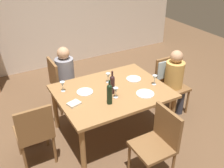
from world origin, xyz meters
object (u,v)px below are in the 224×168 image
chair_far_left (61,81)px  wine_bottle_tall_green (110,93)px  wine_glass_near_right (116,91)px  dining_table (112,95)px  wine_bottle_dark_red (112,84)px  handbag (31,137)px  wine_glass_centre (155,78)px  person_woman_host (67,74)px  person_man_bearded (175,78)px  chair_near (159,140)px  wine_glass_far (108,76)px  dinner_plate_guest_right (145,94)px  dinner_plate_guest_left (134,79)px  chair_left_end (35,131)px  dinner_plate_host (85,92)px  chair_right_end (169,77)px  wine_glass_near_left (63,85)px

chair_far_left → wine_bottle_tall_green: bearing=11.1°
wine_bottle_tall_green → wine_glass_near_right: wine_bottle_tall_green is taller
dining_table → wine_bottle_dark_red: 0.24m
wine_bottle_tall_green → handbag: (-0.96, 0.62, -0.78)m
wine_glass_centre → person_woman_host: bearing=129.8°
person_man_bearded → wine_glass_near_right: bearing=7.8°
dining_table → chair_far_left: chair_far_left is taller
chair_near → wine_glass_near_right: size_ratio=6.17×
chair_near → wine_bottle_dark_red: 0.98m
wine_glass_far → dinner_plate_guest_right: size_ratio=0.60×
person_man_bearded → wine_glass_far: person_man_bearded is taller
person_man_bearded → wine_bottle_tall_green: person_man_bearded is taller
dining_table → wine_glass_far: size_ratio=10.31×
dining_table → person_woman_host: person_woman_host is taller
chair_far_left → dinner_plate_guest_left: chair_far_left is taller
dining_table → person_man_bearded: size_ratio=1.38×
wine_bottle_dark_red → dinner_plate_guest_right: 0.48m
wine_glass_centre → wine_glass_near_right: (-0.67, -0.03, 0.00)m
chair_left_end → wine_glass_centre: bearing=-2.3°
person_woman_host → dinner_plate_guest_right: (0.67, -1.29, 0.10)m
wine_glass_centre → dinner_plate_host: 1.02m
dining_table → dinner_plate_host: 0.39m
chair_near → handbag: (-1.24, 1.32, -0.42)m
dining_table → wine_glass_centre: 0.67m
chair_right_end → wine_bottle_tall_green: 1.43m
wine_glass_far → chair_near: bearing=-88.8°
chair_left_end → wine_bottle_dark_red: (1.11, 0.02, 0.35)m
chair_near → person_woman_host: person_woman_host is taller
dining_table → chair_right_end: 1.16m
chair_right_end → wine_glass_near_left: 1.79m
wine_glass_centre → wine_bottle_tall_green: bearing=-171.8°
wine_glass_near_left → dinner_plate_guest_left: wine_glass_near_left is taller
person_man_bearded → wine_bottle_dark_red: person_man_bearded is taller
chair_near → person_man_bearded: (1.06, 0.95, 0.11)m
chair_left_end → wine_bottle_tall_green: wine_bottle_tall_green is taller
dinner_plate_guest_left → chair_near: bearing=-108.1°
wine_bottle_tall_green → chair_far_left: bearing=101.1°
wine_glass_near_right → dinner_plate_guest_right: wine_glass_near_right is taller
wine_glass_centre → handbag: (-1.77, 0.51, -0.74)m
dinner_plate_guest_left → chair_far_left: bearing=135.9°
chair_far_left → wine_glass_near_right: (0.38, -1.16, 0.31)m
dinner_plate_guest_left → handbag: dinner_plate_guest_left is taller
dinner_plate_host → dinner_plate_guest_right: 0.84m
wine_glass_near_left → wine_glass_far: same height
chair_far_left → wine_bottle_dark_red: size_ratio=2.73×
dining_table → dinner_plate_guest_right: size_ratio=6.19×
chair_near → chair_left_end: size_ratio=1.00×
wine_glass_far → dinner_plate_guest_right: 0.62m
person_man_bearded → wine_glass_near_right: 1.22m
chair_left_end → wine_glass_centre: 1.80m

